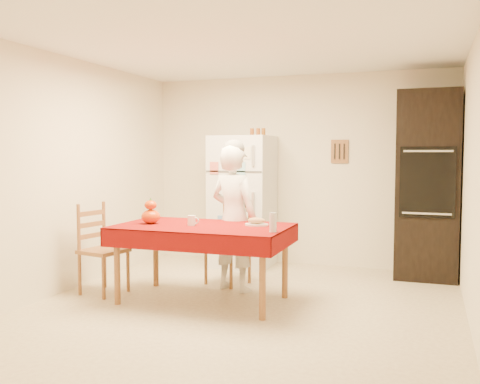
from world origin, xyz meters
The scene contains 17 objects.
floor centered at (0.00, 0.00, 0.00)m, with size 4.50×4.50×0.00m, color tan.
room_shell centered at (0.00, 0.00, 1.62)m, with size 4.02×4.52×2.51m.
refrigerator centered at (-0.65, 1.88, 0.85)m, with size 0.75×0.74×1.70m.
oven_cabinet centered at (1.63, 1.93, 1.10)m, with size 0.70×0.62×2.20m.
dining_table centered at (-0.46, 0.12, 0.69)m, with size 1.70×1.00×0.76m.
chair_far centered at (-0.46, 0.93, 0.51)m, with size 0.52×0.51×0.95m.
chair_left centered at (-1.62, 0.06, 0.51)m, with size 0.47×0.49×0.95m.
seated_woman centered at (-0.32, 0.64, 0.78)m, with size 0.57×0.37×1.56m, color white.
coffee_mug centered at (-0.55, 0.07, 0.81)m, with size 0.08×0.08×0.10m, color white.
pumpkin_lower centered at (-1.00, 0.06, 0.83)m, with size 0.19×0.19×0.14m, color #D85305.
pumpkin_upper centered at (-1.00, 0.06, 0.95)m, with size 0.12×0.12×0.09m, color #D13704.
wine_glass centered at (0.32, -0.08, 0.85)m, with size 0.07×0.07×0.18m, color silver.
bread_plate centered at (0.05, 0.28, 0.77)m, with size 0.24×0.24×0.02m, color white.
bread_loaf centered at (0.05, 0.28, 0.81)m, with size 0.18×0.10×0.06m, color #A88152.
spice_jar_left centered at (-0.54, 1.93, 1.75)m, with size 0.05×0.05×0.10m, color brown.
spice_jar_mid centered at (-0.46, 1.93, 1.75)m, with size 0.05×0.05×0.10m, color #93491A.
spice_jar_right centered at (-0.38, 1.93, 1.75)m, with size 0.05×0.05×0.10m, color brown.
Camera 1 is at (1.64, -4.70, 1.47)m, focal length 40.00 mm.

